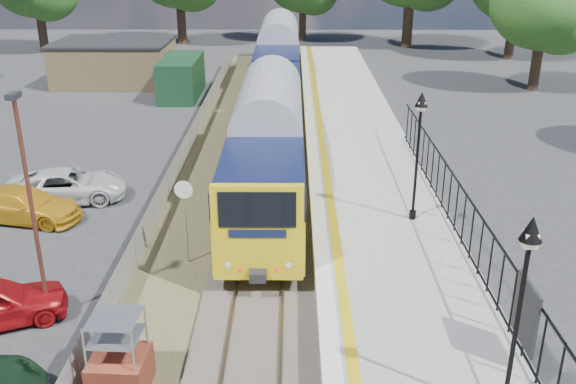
{
  "coord_description": "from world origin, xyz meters",
  "views": [
    {
      "loc": [
        1.01,
        -14.89,
        10.4
      ],
      "look_at": [
        0.86,
        5.77,
        2.0
      ],
      "focal_mm": 40.0,
      "sensor_mm": 36.0,
      "label": 1
    }
  ],
  "objects_px": {
    "victorian_lamp_south": "(525,273)",
    "car_white": "(67,186)",
    "car_yellow": "(24,205)",
    "train": "(275,80)",
    "victorian_lamp_north": "(420,127)",
    "brick_plinth": "(118,356)",
    "speed_sign": "(185,208)",
    "carpark_lamp": "(30,196)"
  },
  "relations": [
    {
      "from": "train",
      "to": "speed_sign",
      "type": "bearing_deg",
      "value": -97.85
    },
    {
      "from": "victorian_lamp_north",
      "to": "speed_sign",
      "type": "distance_m",
      "value": 8.3
    },
    {
      "from": "brick_plinth",
      "to": "carpark_lamp",
      "type": "height_order",
      "value": "carpark_lamp"
    },
    {
      "from": "speed_sign",
      "to": "car_yellow",
      "type": "bearing_deg",
      "value": 156.8
    },
    {
      "from": "victorian_lamp_north",
      "to": "train",
      "type": "height_order",
      "value": "victorian_lamp_north"
    },
    {
      "from": "car_white",
      "to": "car_yellow",
      "type": "bearing_deg",
      "value": 142.87
    },
    {
      "from": "car_yellow",
      "to": "victorian_lamp_north",
      "type": "bearing_deg",
      "value": -85.14
    },
    {
      "from": "victorian_lamp_north",
      "to": "brick_plinth",
      "type": "relative_size",
      "value": 2.15
    },
    {
      "from": "victorian_lamp_south",
      "to": "train",
      "type": "bearing_deg",
      "value": 101.79
    },
    {
      "from": "victorian_lamp_south",
      "to": "car_white",
      "type": "bearing_deg",
      "value": 135.29
    },
    {
      "from": "brick_plinth",
      "to": "carpark_lamp",
      "type": "xyz_separation_m",
      "value": [
        -2.94,
        3.25,
        2.77
      ]
    },
    {
      "from": "brick_plinth",
      "to": "train",
      "type": "bearing_deg",
      "value": 82.75
    },
    {
      "from": "victorian_lamp_south",
      "to": "victorian_lamp_north",
      "type": "relative_size",
      "value": 1.0
    },
    {
      "from": "train",
      "to": "car_white",
      "type": "distance_m",
      "value": 15.26
    },
    {
      "from": "train",
      "to": "car_white",
      "type": "bearing_deg",
      "value": -123.23
    },
    {
      "from": "victorian_lamp_south",
      "to": "victorian_lamp_north",
      "type": "distance_m",
      "value": 10.0
    },
    {
      "from": "victorian_lamp_south",
      "to": "car_yellow",
      "type": "bearing_deg",
      "value": 141.74
    },
    {
      "from": "car_white",
      "to": "victorian_lamp_south",
      "type": "bearing_deg",
      "value": -144.68
    },
    {
      "from": "victorian_lamp_south",
      "to": "victorian_lamp_north",
      "type": "bearing_deg",
      "value": 91.15
    },
    {
      "from": "speed_sign",
      "to": "car_white",
      "type": "xyz_separation_m",
      "value": [
        -5.81,
        5.44,
        -1.4
      ]
    },
    {
      "from": "victorian_lamp_south",
      "to": "carpark_lamp",
      "type": "height_order",
      "value": "carpark_lamp"
    },
    {
      "from": "victorian_lamp_south",
      "to": "brick_plinth",
      "type": "bearing_deg",
      "value": 168.53
    },
    {
      "from": "victorian_lamp_north",
      "to": "train",
      "type": "relative_size",
      "value": 0.11
    },
    {
      "from": "brick_plinth",
      "to": "carpark_lamp",
      "type": "distance_m",
      "value": 5.19
    },
    {
      "from": "carpark_lamp",
      "to": "car_white",
      "type": "bearing_deg",
      "value": 104.51
    },
    {
      "from": "victorian_lamp_north",
      "to": "train",
      "type": "xyz_separation_m",
      "value": [
        -5.3,
        16.36,
        -1.96
      ]
    },
    {
      "from": "victorian_lamp_south",
      "to": "brick_plinth",
      "type": "distance_m",
      "value": 9.39
    },
    {
      "from": "victorian_lamp_south",
      "to": "car_yellow",
      "type": "relative_size",
      "value": 1.04
    },
    {
      "from": "car_yellow",
      "to": "train",
      "type": "bearing_deg",
      "value": -20.99
    },
    {
      "from": "speed_sign",
      "to": "car_white",
      "type": "bearing_deg",
      "value": 140.59
    },
    {
      "from": "speed_sign",
      "to": "car_yellow",
      "type": "height_order",
      "value": "speed_sign"
    },
    {
      "from": "car_yellow",
      "to": "car_white",
      "type": "height_order",
      "value": "car_white"
    },
    {
      "from": "carpark_lamp",
      "to": "car_white",
      "type": "distance_m",
      "value": 9.49
    },
    {
      "from": "victorian_lamp_south",
      "to": "car_white",
      "type": "distance_m",
      "value": 19.77
    },
    {
      "from": "train",
      "to": "victorian_lamp_south",
      "type": "bearing_deg",
      "value": -78.21
    },
    {
      "from": "speed_sign",
      "to": "car_white",
      "type": "distance_m",
      "value": 8.08
    },
    {
      "from": "victorian_lamp_south",
      "to": "brick_plinth",
      "type": "height_order",
      "value": "victorian_lamp_south"
    },
    {
      "from": "train",
      "to": "speed_sign",
      "type": "distance_m",
      "value": 18.3
    },
    {
      "from": "brick_plinth",
      "to": "car_yellow",
      "type": "distance_m",
      "value": 11.72
    },
    {
      "from": "victorian_lamp_north",
      "to": "carpark_lamp",
      "type": "xyz_separation_m",
      "value": [
        -11.37,
        -5.0,
        -0.49
      ]
    },
    {
      "from": "train",
      "to": "brick_plinth",
      "type": "relative_size",
      "value": 19.04
    },
    {
      "from": "victorian_lamp_south",
      "to": "train",
      "type": "distance_m",
      "value": 27.0
    }
  ]
}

